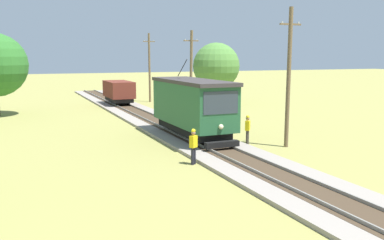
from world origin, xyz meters
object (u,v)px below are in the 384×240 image
Objects in this scene: red_tram at (192,105)px; tree_right_far at (216,66)px; track_worker at (193,145)px; utility_pole_mid at (191,72)px; second_worker at (248,128)px; freight_car at (119,91)px; utility_pole_near_tram at (289,77)px; utility_pole_far at (149,67)px.

red_tram is 21.07m from tree_right_far.
track_worker is (-2.39, -5.78, -1.21)m from red_tram.
second_worker is at bearing -97.73° from utility_pole_mid.
freight_car is (-0.00, 20.06, -0.64)m from red_tram.
freight_car reaches higher than track_worker.
utility_pole_near_tram is (4.22, -24.27, 2.54)m from freight_car.
tree_right_far is (13.02, 23.87, 3.18)m from track_worker.
utility_pole_near_tram is 3.88m from second_worker.
utility_pole_far is at bearing 145.82° from tree_right_far.
tree_right_far reaches higher than track_worker.
freight_car is 0.66× the size of utility_pole_far.
utility_pole_near_tram is at bearing -80.14° from freight_car.
second_worker is (-1.74, 1.51, -3.12)m from utility_pole_near_tram.
utility_pole_far is 1.16× the size of tree_right_far.
utility_pole_mid is at bearing 90.00° from utility_pole_near_tram.
track_worker is 27.37m from tree_right_far.
red_tram is 1.64× the size of freight_car.
utility_pole_near_tram is 4.49× the size of track_worker.
second_worker is at bearing -93.96° from utility_pole_far.
utility_pole_near_tram reaches higher than utility_pole_mid.
utility_pole_far is (0.00, 26.65, -0.07)m from utility_pole_near_tram.
freight_car is at bearing 169.50° from tree_right_far.
utility_pole_mid is 17.47m from track_worker.
tree_right_far is (6.41, 22.30, 0.06)m from utility_pole_near_tram.
utility_pole_near_tram reaches higher than red_tram.
track_worker is 0.26× the size of tree_right_far.
utility_pole_mid is at bearing 125.16° from second_worker.
freight_car is at bearing 90.01° from red_tram.
utility_pole_near_tram is 7.48m from track_worker.
second_worker is (2.47, -2.70, -1.21)m from red_tram.
track_worker is 1.00× the size of second_worker.
utility_pole_mid reaches higher than second_worker.
utility_pole_far is 29.15m from track_worker.
tree_right_far is (6.41, -4.35, 0.13)m from utility_pole_far.
freight_car is 11.02m from utility_pole_mid.
utility_pole_far is (0.00, 12.30, 0.18)m from utility_pole_mid.
utility_pole_near_tram is 14.35m from utility_pole_mid.
track_worker is at bearing -112.51° from red_tram.
second_worker is (-1.74, -25.14, -3.05)m from utility_pole_far.
utility_pole_mid is (0.00, 14.35, -0.25)m from utility_pole_near_tram.
red_tram is 1.14× the size of utility_pole_mid.
track_worker is (-6.61, -28.22, -3.05)m from utility_pole_far.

